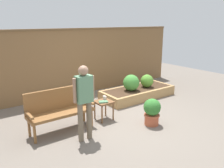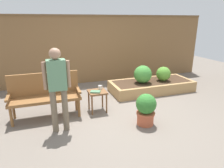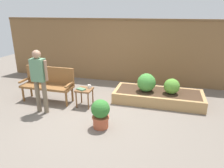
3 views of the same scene
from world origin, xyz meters
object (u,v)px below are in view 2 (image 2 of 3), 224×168
book_on_table (95,92)px  garden_bench (45,92)px  person_by_bench (57,84)px  side_table (97,95)px  cup_on_table (100,87)px  potted_boxwood (146,108)px  shrub_near_bench (143,74)px  shrub_far_corner (163,74)px

book_on_table → garden_bench: bearing=-167.1°
person_by_bench → side_table: bearing=34.7°
cup_on_table → potted_boxwood: potted_boxwood is taller
potted_boxwood → side_table: bearing=129.2°
cup_on_table → shrub_near_bench: size_ratio=0.23×
cup_on_table → person_by_bench: person_by_bench is taller
garden_bench → shrub_near_bench: 2.70m
shrub_near_bench → shrub_far_corner: (0.67, 0.00, -0.04)m
side_table → shrub_near_bench: 1.69m
side_table → shrub_far_corner: size_ratio=1.16×
book_on_table → person_by_bench: (-0.82, -0.54, 0.44)m
garden_bench → person_by_bench: 0.86m
side_table → book_on_table: 0.13m
cup_on_table → shrub_near_bench: 1.55m
side_table → person_by_bench: 1.19m
book_on_table → shrub_near_bench: 1.77m
shrub_near_bench → person_by_bench: person_by_bench is taller
potted_boxwood → shrub_near_bench: size_ratio=1.28×
garden_bench → potted_boxwood: garden_bench is taller
garden_bench → book_on_table: garden_bench is taller
potted_boxwood → book_on_table: bearing=133.4°
shrub_far_corner → person_by_bench: size_ratio=0.27×
book_on_table → shrub_far_corner: 2.38m
garden_bench → book_on_table: bearing=-10.0°
shrub_far_corner → potted_boxwood: bearing=-131.1°
shrub_near_bench → side_table: bearing=-154.0°
side_table → cup_on_table: bearing=48.9°
garden_bench → shrub_far_corner: garden_bench is taller
cup_on_table → person_by_bench: size_ratio=0.07×
cup_on_table → potted_boxwood: size_ratio=0.18×
person_by_bench → potted_boxwood: bearing=-10.7°
cup_on_table → person_by_bench: (-0.97, -0.72, 0.41)m
side_table → shrub_near_bench: bearing=26.0°
side_table → potted_boxwood: (0.74, -0.91, -0.05)m
potted_boxwood → shrub_far_corner: size_ratio=1.55×
cup_on_table → potted_boxwood: 1.22m
potted_boxwood → shrub_far_corner: shrub_far_corner is taller
shrub_near_bench → shrub_far_corner: 0.67m
side_table → potted_boxwood: size_ratio=0.75×
shrub_far_corner → cup_on_table: bearing=-163.3°
garden_bench → side_table: size_ratio=3.00×
garden_bench → shrub_near_bench: (2.63, 0.62, 0.01)m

